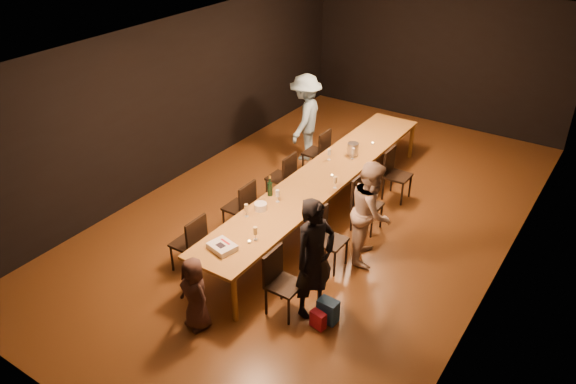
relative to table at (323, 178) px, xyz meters
The scene contains 30 objects.
ground 0.70m from the table, ahead, with size 10.00×10.00×0.00m, color #4B2512.
room_shell 1.38m from the table, ahead, with size 6.04×10.04×3.02m.
table is the anchor object (origin of this frame).
chair_right_0 2.56m from the table, 70.50° to the right, with size 0.42×0.42×0.93m, color black, non-canonical shape.
chair_right_1 1.49m from the table, 54.69° to the right, with size 0.42×0.42×0.93m, color black, non-canonical shape.
chair_right_2 0.88m from the table, ahead, with size 0.42×0.42×0.93m, color black, non-canonical shape.
chair_right_3 1.49m from the table, 54.69° to the left, with size 0.42×0.42×0.93m, color black, non-canonical shape.
chair_left_0 2.56m from the table, 109.50° to the right, with size 0.42×0.42×0.93m, color black, non-canonical shape.
chair_left_1 1.49m from the table, 125.31° to the right, with size 0.42×0.42×0.93m, color black, non-canonical shape.
chair_left_2 0.88m from the table, behind, with size 0.42×0.42×0.93m, color black, non-canonical shape.
chair_left_3 1.49m from the table, 125.31° to the left, with size 0.42×0.42×0.93m, color black, non-canonical shape.
woman_birthday 2.45m from the table, 61.97° to the right, with size 0.62×0.41×1.71m, color black.
woman_tan 1.38m from the table, 28.49° to the right, with size 0.78×0.61×1.61m, color beige.
man_blue 2.20m from the table, 129.69° to the left, with size 1.14×0.65×1.76m, color #81ACC7.
child 3.25m from the table, 89.21° to the right, with size 0.51×0.33×1.04m, color #402924.
gift_bag_red 2.84m from the table, 60.31° to the right, with size 0.21×0.11×0.24m, color #BF1C38.
gift_bag_blue 2.70m from the table, 57.59° to the right, with size 0.26×0.18×0.33m, color #2A66B7.
birthday_cake 2.55m from the table, 91.42° to the right, with size 0.41×0.35×0.08m.
plate_stack 1.47m from the table, 98.99° to the right, with size 0.19×0.19×0.11m, color white.
champagne_bottle 1.10m from the table, 109.18° to the right, with size 0.08×0.08×0.34m, color black, non-canonical shape.
ice_bucket 0.98m from the table, 87.14° to the left, with size 0.20×0.20×0.22m, color #ADADB1.
wineglass_0 1.74m from the table, 99.55° to the right, with size 0.06×0.06×0.21m, color beige, non-canonical shape.
wineglass_1 2.13m from the table, 85.25° to the right, with size 0.06×0.06×0.21m, color beige, non-canonical shape.
wineglass_2 1.14m from the table, 97.35° to the right, with size 0.06×0.06×0.21m, color silver, non-canonical shape.
wineglass_3 0.48m from the table, 34.20° to the right, with size 0.06×0.06×0.21m, color beige, non-canonical shape.
wineglass_4 0.61m from the table, 109.99° to the left, with size 0.06×0.06×0.21m, color silver, non-canonical shape.
wineglass_5 0.85m from the table, 81.33° to the left, with size 0.06×0.06×0.21m, color silver, non-canonical shape.
tealight_near 2.23m from the table, 86.15° to the right, with size 0.05×0.05×0.03m, color #B2B7B2.
tealight_mid 0.17m from the table, 18.26° to the left, with size 0.05×0.05×0.03m, color #B2B7B2.
tealight_far 1.57m from the table, 84.51° to the left, with size 0.05×0.05×0.03m, color #B2B7B2.
Camera 1 is at (4.06, -7.16, 5.19)m, focal length 35.00 mm.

